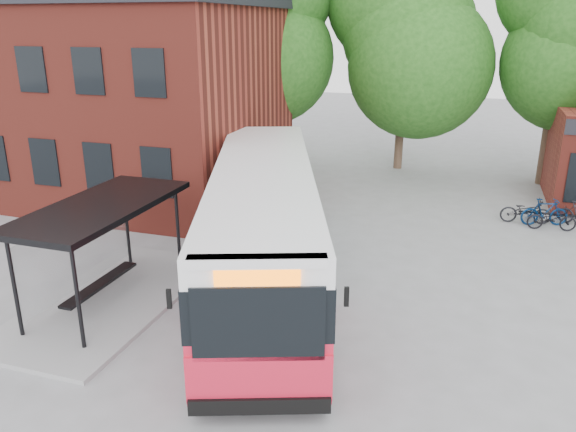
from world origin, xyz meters
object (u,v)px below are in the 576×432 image
(city_bus, at_px, (264,223))
(bicycle_2, at_px, (552,219))
(bicycle_0, at_px, (526,211))
(bus_shelter, at_px, (106,254))
(bicycle_1, at_px, (545,212))

(city_bus, relative_size, bicycle_2, 7.83)
(bicycle_0, bearing_deg, bus_shelter, 127.07)
(bicycle_1, distance_m, bicycle_2, 0.53)
(city_bus, bearing_deg, bicycle_0, 24.57)
(city_bus, distance_m, bicycle_1, 11.57)
(city_bus, relative_size, bicycle_1, 7.61)
(bicycle_2, bearing_deg, bus_shelter, 123.99)
(bus_shelter, xyz_separation_m, bicycle_0, (11.40, 10.61, -0.96))
(bus_shelter, relative_size, bicycle_1, 3.92)
(bus_shelter, height_order, bicycle_1, bus_shelter)
(city_bus, distance_m, bicycle_2, 11.43)
(bus_shelter, height_order, bicycle_2, bus_shelter)
(bicycle_1, bearing_deg, bicycle_0, 69.23)
(city_bus, height_order, bicycle_2, city_bus)
(bus_shelter, distance_m, bicycle_0, 15.60)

